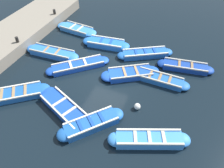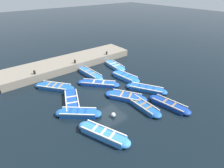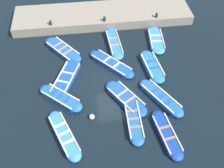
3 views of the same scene
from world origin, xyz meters
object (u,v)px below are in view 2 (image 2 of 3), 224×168
boat_inner_gap (103,134)px  boat_mid_row (98,84)px  boat_alongside (78,113)px  boat_far_corner (72,101)px  boat_outer_right (126,97)px  boat_bow_out (55,87)px  bollard_mid_south (107,53)px  boat_broadside (169,104)px  bollard_mid_north (75,61)px  boat_end_of_row (115,66)px  buoy_orange_near (113,115)px  boat_drifting (146,89)px  boat_stern_in (90,74)px  boat_tucked (143,106)px  bollard_north (35,72)px  boat_near_quay (125,77)px

boat_inner_gap → boat_mid_row: (-5.33, 3.29, -0.05)m
boat_alongside → boat_far_corner: (-1.63, 0.34, -0.03)m
boat_outer_right → boat_far_corner: (-2.11, -3.70, -0.01)m
boat_far_corner → boat_bow_out: 2.95m
boat_mid_row → bollard_mid_south: size_ratio=9.66×
boat_broadside → bollard_mid_north: 10.55m
boat_alongside → bollard_mid_south: (-6.95, 7.68, 0.74)m
boat_end_of_row → buoy_orange_near: (6.50, -5.41, 0.02)m
buoy_orange_near → boat_alongside: bearing=-131.4°
boat_outer_right → boat_drifting: (0.23, 2.18, 0.01)m
boat_stern_in → boat_far_corner: (3.20, -3.66, -0.02)m
boat_end_of_row → boat_inner_gap: 10.31m
boat_end_of_row → boat_far_corner: (3.26, -6.91, 0.01)m
boat_tucked → bollard_mid_north: 9.16m
boat_bow_out → buoy_orange_near: size_ratio=10.57×
boat_alongside → bollard_mid_south: 10.38m
boat_bow_out → bollard_north: 2.63m
boat_stern_in → boat_bow_out: (0.26, -3.86, -0.02)m
boat_far_corner → boat_tucked: bearing=45.9°
boat_outer_right → boat_bow_out: bearing=-142.3°
boat_near_quay → buoy_orange_near: 5.77m
bollard_mid_south → boat_far_corner: bearing=-54.1°
bollard_north → buoy_orange_near: bearing=16.5°
boat_broadside → boat_near_quay: boat_near_quay is taller
boat_alongside → boat_bow_out: size_ratio=0.86×
boat_tucked → boat_near_quay: size_ratio=1.00×
boat_outer_right → bollard_mid_south: 8.31m
boat_alongside → boat_inner_gap: bearing=4.9°
boat_alongside → boat_stern_in: size_ratio=0.80×
boat_end_of_row → boat_mid_row: bearing=-59.2°
boat_far_corner → buoy_orange_near: 3.58m
boat_tucked → bollard_north: (-9.10, -4.94, 0.78)m
boat_stern_in → boat_drifting: bearing=21.8°
boat_near_quay → boat_bow_out: bearing=-112.2°
boat_near_quay → bollard_north: bearing=-125.0°
boat_end_of_row → boat_tucked: 7.65m
boat_alongside → bollard_mid_north: (-6.95, 3.49, 0.74)m
boat_stern_in → boat_end_of_row: (-0.06, 3.25, -0.03)m
boat_near_quay → bollard_mid_south: bearing=164.2°
boat_inner_gap → bollard_mid_south: size_ratio=10.24×
boat_outer_right → boat_drifting: bearing=83.9°
bollard_mid_north → boat_end_of_row: bearing=61.3°
boat_alongside → boat_tucked: 4.75m
boat_bow_out → boat_inner_gap: size_ratio=0.96×
boat_broadside → bollard_north: bearing=-147.2°
boat_drifting → bollard_north: bearing=-137.9°
boat_drifting → bollard_north: size_ratio=9.95×
boat_alongside → boat_end_of_row: size_ratio=0.88×
boat_drifting → bollard_north: (-7.66, -6.91, 0.76)m
boat_stern_in → boat_near_quay: bearing=39.7°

